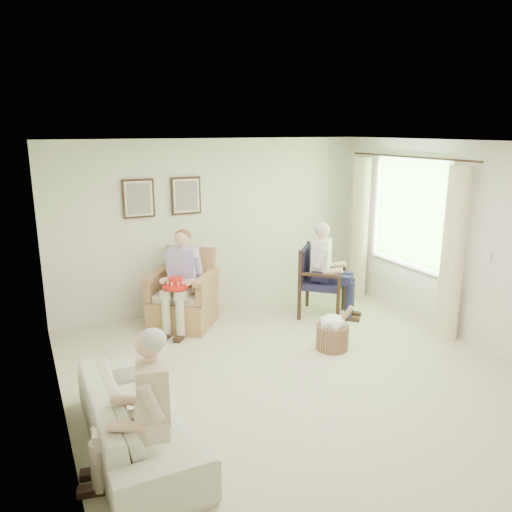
% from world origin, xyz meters
% --- Properties ---
extents(floor, '(5.50, 5.50, 0.00)m').
position_xyz_m(floor, '(0.00, 0.00, 0.00)').
color(floor, beige).
rests_on(floor, ground).
extents(back_wall, '(5.00, 0.04, 2.60)m').
position_xyz_m(back_wall, '(0.00, 2.75, 1.30)').
color(back_wall, silver).
rests_on(back_wall, ground).
extents(left_wall, '(0.04, 5.50, 2.60)m').
position_xyz_m(left_wall, '(-2.50, 0.00, 1.30)').
color(left_wall, silver).
rests_on(left_wall, ground).
extents(right_wall, '(0.04, 5.50, 2.60)m').
position_xyz_m(right_wall, '(2.50, 0.00, 1.30)').
color(right_wall, silver).
rests_on(right_wall, ground).
extents(ceiling, '(5.00, 5.50, 0.02)m').
position_xyz_m(ceiling, '(0.00, 0.00, 2.60)').
color(ceiling, white).
rests_on(ceiling, back_wall).
extents(window, '(0.13, 2.50, 1.63)m').
position_xyz_m(window, '(2.46, 1.20, 1.58)').
color(window, '#2D6B23').
rests_on(window, right_wall).
extents(curtain_left, '(0.34, 0.34, 2.30)m').
position_xyz_m(curtain_left, '(2.33, 0.22, 1.15)').
color(curtain_left, beige).
rests_on(curtain_left, ground).
extents(curtain_right, '(0.34, 0.34, 2.30)m').
position_xyz_m(curtain_right, '(2.33, 2.18, 1.15)').
color(curtain_right, beige).
rests_on(curtain_right, ground).
extents(framed_print_left, '(0.45, 0.05, 0.55)m').
position_xyz_m(framed_print_left, '(-1.15, 2.71, 1.78)').
color(framed_print_left, '#382114').
rests_on(framed_print_left, back_wall).
extents(framed_print_right, '(0.45, 0.05, 0.55)m').
position_xyz_m(framed_print_right, '(-0.45, 2.71, 1.78)').
color(framed_print_right, '#382114').
rests_on(framed_print_right, back_wall).
extents(wicker_armchair, '(0.85, 0.84, 1.09)m').
position_xyz_m(wicker_armchair, '(-0.73, 2.19, 0.34)').
color(wicker_armchair, '#A67E4E').
rests_on(wicker_armchair, ground).
extents(wood_armchair, '(0.66, 0.62, 1.02)m').
position_xyz_m(wood_armchair, '(1.28, 1.74, 0.56)').
color(wood_armchair, black).
rests_on(wood_armchair, ground).
extents(sofa, '(1.99, 0.78, 0.58)m').
position_xyz_m(sofa, '(-1.95, -0.38, 0.29)').
color(sofa, beige).
rests_on(sofa, ground).
extents(person_wicker, '(0.40, 0.63, 1.37)m').
position_xyz_m(person_wicker, '(-0.73, 2.04, 0.81)').
color(person_wicker, beige).
rests_on(person_wicker, ground).
extents(person_dark, '(0.40, 0.62, 1.39)m').
position_xyz_m(person_dark, '(1.28, 1.58, 0.82)').
color(person_dark, '#1B1B3C').
rests_on(person_dark, ground).
extents(person_sofa, '(0.42, 0.63, 1.25)m').
position_xyz_m(person_sofa, '(-1.95, -0.87, 0.71)').
color(person_sofa, beige).
rests_on(person_sofa, ground).
extents(red_hat, '(0.37, 0.37, 0.14)m').
position_xyz_m(red_hat, '(-0.90, 1.90, 0.71)').
color(red_hat, red).
rests_on(red_hat, person_wicker).
extents(hatbox, '(0.54, 0.54, 0.60)m').
position_xyz_m(hatbox, '(0.74, 0.57, 0.24)').
color(hatbox, '#9E7056').
rests_on(hatbox, ground).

